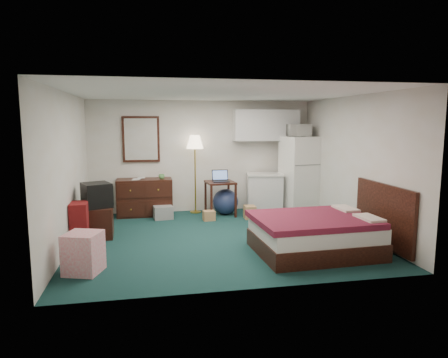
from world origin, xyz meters
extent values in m
cube|color=#123F3E|center=(0.00, 0.00, 0.00)|extent=(5.00, 4.50, 0.01)
cube|color=silver|center=(0.00, 0.00, 2.50)|extent=(5.00, 4.50, 0.01)
cube|color=silver|center=(0.00, 2.25, 1.25)|extent=(5.00, 0.01, 2.50)
cube|color=silver|center=(0.00, -2.25, 1.25)|extent=(5.00, 0.01, 2.50)
cube|color=silver|center=(-2.50, 0.00, 1.25)|extent=(0.01, 4.50, 2.50)
cube|color=silver|center=(2.50, 0.00, 1.25)|extent=(0.01, 4.50, 2.50)
sphere|color=navy|center=(0.45, 1.75, 0.28)|extent=(0.64, 0.64, 0.56)
imported|color=white|center=(2.07, 1.63, 1.87)|extent=(0.50, 0.29, 0.33)
imported|color=#9A744A|center=(-1.54, 1.90, 0.91)|extent=(0.16, 0.05, 0.22)
imported|color=#9A744A|center=(-1.45, 2.09, 0.91)|extent=(0.17, 0.03, 0.22)
imported|color=#5B9F53|center=(-0.93, 1.90, 0.87)|extent=(0.16, 0.14, 0.13)
camera|label=1|loc=(-1.23, -6.73, 2.02)|focal=32.00mm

